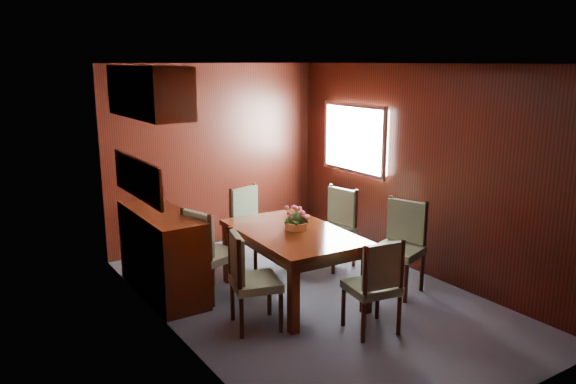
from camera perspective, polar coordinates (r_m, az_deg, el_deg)
ground at (r=5.99m, az=2.55°, el=-10.72°), size 4.50×4.50×0.00m
room_shell at (r=5.74m, az=-0.07°, el=5.24°), size 3.06×4.52×2.41m
sideboard at (r=6.11m, az=-12.67°, el=-6.02°), size 0.48×1.40×0.90m
dining_table at (r=5.81m, az=0.48°, el=-4.92°), size 1.02×1.58×0.72m
chair_left_near at (r=5.19m, az=-4.08°, el=-8.40°), size 0.52×0.54×0.93m
chair_left_far at (r=5.86m, az=-8.31°, el=-5.73°), size 0.56×0.57×0.97m
chair_right_near at (r=6.12m, az=11.42°, el=-4.90°), size 0.58×0.59×0.99m
chair_right_far at (r=6.78m, az=4.89°, el=-3.12°), size 0.51×0.52×0.95m
chair_head at (r=5.13m, az=8.94°, el=-8.97°), size 0.49×0.47×0.91m
chair_foot at (r=6.77m, az=-3.81°, el=-3.05°), size 0.56×0.55×0.96m
flower_centerpiece at (r=5.81m, az=0.86°, el=-2.61°), size 0.25×0.25×0.25m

